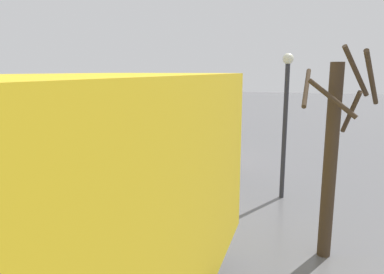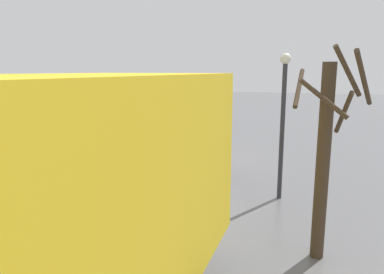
% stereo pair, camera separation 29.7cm
% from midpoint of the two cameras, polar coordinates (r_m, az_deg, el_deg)
% --- Properties ---
extents(ground_plane, '(90.00, 90.00, 0.00)m').
position_cam_midpoint_polar(ground_plane, '(13.82, 0.71, -3.63)').
color(ground_plane, '#5B5B5E').
extents(slush_patch_near_cluster, '(1.80, 1.80, 0.01)m').
position_cam_midpoint_polar(slush_patch_near_cluster, '(7.85, -23.09, -15.99)').
color(slush_patch_near_cluster, '#999BA0').
rests_on(slush_patch_near_cluster, ground).
extents(slush_patch_under_van, '(1.36, 1.36, 0.01)m').
position_cam_midpoint_polar(slush_patch_under_van, '(9.03, 0.57, -11.52)').
color(slush_patch_under_van, '#999BA0').
rests_on(slush_patch_under_van, ground).
extents(slush_patch_mid_street, '(1.46, 1.46, 0.01)m').
position_cam_midpoint_polar(slush_patch_mid_street, '(13.61, 0.06, -3.83)').
color(slush_patch_mid_street, silver).
rests_on(slush_patch_mid_street, ground).
extents(cargo_van_parked_right, '(2.30, 5.39, 2.60)m').
position_cam_midpoint_polar(cargo_van_parked_right, '(14.36, -14.05, 1.40)').
color(cargo_van_parked_right, gray).
rests_on(cargo_van_parked_right, ground).
extents(box_truck_background, '(2.88, 8.32, 3.38)m').
position_cam_midpoint_polar(box_truck_background, '(3.30, -30.79, -17.52)').
color(box_truck_background, yellow).
rests_on(box_truck_background, ground).
extents(shopping_cart_vendor, '(0.58, 0.83, 1.02)m').
position_cam_midpoint_polar(shopping_cart_vendor, '(13.26, 1.94, -1.73)').
color(shopping_cart_vendor, red).
rests_on(shopping_cart_vendor, ground).
extents(hand_dolly_boxes, '(0.71, 0.83, 1.65)m').
position_cam_midpoint_polar(hand_dolly_boxes, '(13.51, -1.95, -0.19)').
color(hand_dolly_boxes, '#515156').
rests_on(hand_dolly_boxes, ground).
extents(pedestrian_pink_side, '(1.04, 1.04, 2.15)m').
position_cam_midpoint_polar(pedestrian_pink_side, '(14.31, -1.34, 3.27)').
color(pedestrian_pink_side, black).
rests_on(pedestrian_pink_side, ground).
extents(pedestrian_black_side, '(1.04, 1.04, 2.15)m').
position_cam_midpoint_polar(pedestrian_black_side, '(11.70, 3.06, 1.59)').
color(pedestrian_black_side, black).
rests_on(pedestrian_black_side, ground).
extents(pedestrian_white_side, '(1.04, 1.04, 2.15)m').
position_cam_midpoint_polar(pedestrian_white_side, '(12.90, -2.92, 2.45)').
color(pedestrian_white_side, black).
rests_on(pedestrian_white_side, ground).
extents(bare_tree_near, '(1.33, 1.30, 3.83)m').
position_cam_midpoint_polar(bare_tree_near, '(6.68, 20.58, -2.44)').
color(bare_tree_near, '#423323').
rests_on(bare_tree_near, ground).
extents(street_lamp, '(0.28, 0.28, 3.86)m').
position_cam_midpoint_polar(street_lamp, '(9.53, 14.07, 4.07)').
color(street_lamp, '#2D2D33').
rests_on(street_lamp, ground).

